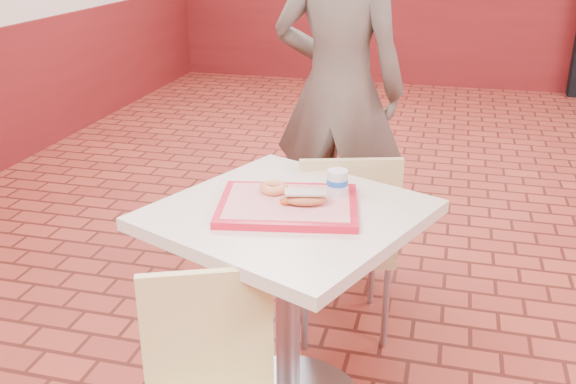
% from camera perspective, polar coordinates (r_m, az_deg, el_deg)
% --- Properties ---
extents(main_table, '(0.78, 0.78, 0.82)m').
position_cam_1_polar(main_table, '(2.21, 0.00, -7.85)').
color(main_table, beige).
rests_on(main_table, ground).
extents(chair_main_back, '(0.50, 0.50, 0.86)m').
position_cam_1_polar(chair_main_back, '(2.68, 5.06, -3.98)').
color(chair_main_back, tan).
rests_on(chair_main_back, ground).
extents(customer, '(0.69, 0.47, 1.83)m').
position_cam_1_polar(customer, '(3.25, 4.51, 9.03)').
color(customer, brown).
rests_on(customer, ground).
extents(serving_tray, '(0.45, 0.35, 0.03)m').
position_cam_1_polar(serving_tray, '(2.09, 0.00, -1.18)').
color(serving_tray, red).
rests_on(serving_tray, main_table).
extents(ring_donut, '(0.10, 0.10, 0.03)m').
position_cam_1_polar(ring_donut, '(2.15, -1.27, 0.38)').
color(ring_donut, '#D1784C').
rests_on(ring_donut, serving_tray).
extents(long_john_donut, '(0.16, 0.10, 0.05)m').
position_cam_1_polar(long_john_donut, '(2.05, 1.43, -0.58)').
color(long_john_donut, '#B25B34').
rests_on(long_john_donut, serving_tray).
extents(paper_cup, '(0.07, 0.07, 0.09)m').
position_cam_1_polar(paper_cup, '(2.11, 4.40, 0.83)').
color(paper_cup, silver).
rests_on(paper_cup, serving_tray).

